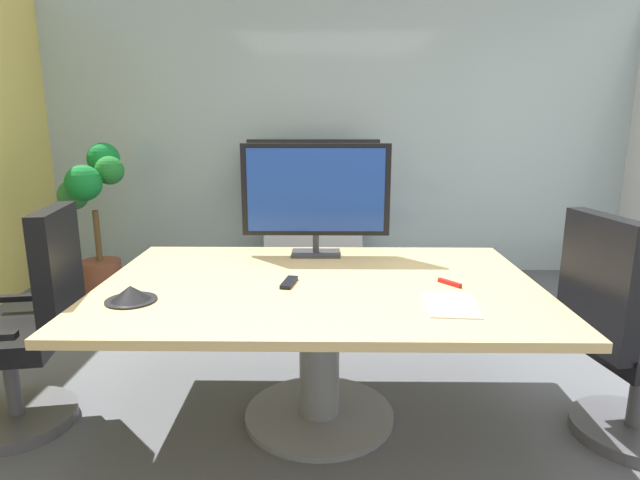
# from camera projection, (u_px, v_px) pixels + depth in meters

# --- Properties ---
(ground_plane) EXTENTS (6.66, 6.66, 0.00)m
(ground_plane) POSITION_uv_depth(u_px,v_px,m) (345.00, 421.00, 2.68)
(ground_plane) COLOR #515459
(wall_back_glass_partition) EXTENTS (5.66, 0.10, 2.61)m
(wall_back_glass_partition) POSITION_uv_depth(u_px,v_px,m) (337.00, 138.00, 5.11)
(wall_back_glass_partition) COLOR #9EB2B7
(wall_back_glass_partition) RESTS_ON ground
(conference_table) EXTENTS (2.09, 1.40, 0.73)m
(conference_table) POSITION_uv_depth(u_px,v_px,m) (319.00, 312.00, 2.59)
(conference_table) COLOR tan
(conference_table) RESTS_ON ground
(office_chair_left) EXTENTS (0.63, 0.61, 1.09)m
(office_chair_left) POSITION_uv_depth(u_px,v_px,m) (28.00, 338.00, 2.56)
(office_chair_left) COLOR #4C4C51
(office_chair_left) RESTS_ON ground
(office_chair_right) EXTENTS (0.63, 0.61, 1.09)m
(office_chair_right) POSITION_uv_depth(u_px,v_px,m) (625.00, 350.00, 2.44)
(office_chair_right) COLOR #4C4C51
(office_chair_right) RESTS_ON ground
(tv_monitor) EXTENTS (0.84, 0.18, 0.64)m
(tv_monitor) POSITION_uv_depth(u_px,v_px,m) (316.00, 193.00, 2.98)
(tv_monitor) COLOR #333338
(tv_monitor) RESTS_ON conference_table
(wall_display_unit) EXTENTS (1.20, 0.36, 1.31)m
(wall_display_unit) POSITION_uv_depth(u_px,v_px,m) (314.00, 233.00, 4.96)
(wall_display_unit) COLOR #B7BABC
(wall_display_unit) RESTS_ON ground
(potted_plant) EXTENTS (0.56, 0.67, 1.29)m
(potted_plant) POSITION_uv_depth(u_px,v_px,m) (95.00, 210.00, 4.44)
(potted_plant) COLOR brown
(potted_plant) RESTS_ON ground
(conference_phone) EXTENTS (0.22, 0.22, 0.07)m
(conference_phone) POSITION_uv_depth(u_px,v_px,m) (131.00, 294.00, 2.28)
(conference_phone) COLOR black
(conference_phone) RESTS_ON conference_table
(remote_control) EXTENTS (0.08, 0.18, 0.02)m
(remote_control) POSITION_uv_depth(u_px,v_px,m) (289.00, 282.00, 2.51)
(remote_control) COLOR black
(remote_control) RESTS_ON conference_table
(whiteboard_marker) EXTENTS (0.10, 0.11, 0.02)m
(whiteboard_marker) POSITION_uv_depth(u_px,v_px,m) (450.00, 283.00, 2.50)
(whiteboard_marker) COLOR red
(whiteboard_marker) RESTS_ON conference_table
(paper_notepad) EXTENTS (0.23, 0.32, 0.01)m
(paper_notepad) POSITION_uv_depth(u_px,v_px,m) (451.00, 305.00, 2.22)
(paper_notepad) COLOR white
(paper_notepad) RESTS_ON conference_table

